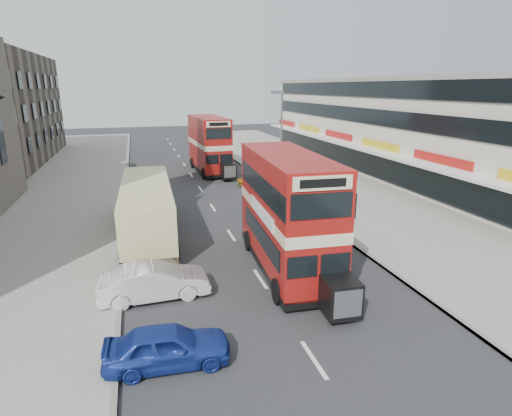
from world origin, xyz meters
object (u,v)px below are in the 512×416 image
object	(u,v)px
street_lamp	(281,133)
coach	(147,207)
bus_main	(288,213)
bus_second	(209,144)
car_left_front	(154,282)
pedestrian_near	(331,193)
car_right_b	(263,178)
car_left_near	(168,346)
car_right_a	(282,194)
cyclist	(242,178)

from	to	relation	value
street_lamp	coach	size ratio (longest dim) A/B	0.74
coach	bus_main	bearing A→B (deg)	-46.14
bus_second	car_left_front	bearing A→B (deg)	72.21
car_left_front	pedestrian_near	bearing A→B (deg)	-52.80
bus_second	car_right_b	xyz separation A→B (m)	(3.49, -7.11, -2.18)
bus_second	car_right_b	bearing A→B (deg)	113.29
car_left_near	car_right_a	xyz separation A→B (m)	(9.86, 17.05, -0.05)
bus_second	car_left_near	xyz separation A→B (m)	(-6.60, -29.94, -2.16)
street_lamp	pedestrian_near	xyz separation A→B (m)	(1.93, -5.78, -3.81)
car_left_near	cyclist	distance (m)	24.41
car_left_near	car_right_b	world-z (taller)	car_left_near
car_left_front	bus_second	bearing A→B (deg)	-16.74
pedestrian_near	car_left_near	bearing A→B (deg)	25.38
street_lamp	bus_second	world-z (taller)	street_lamp
street_lamp	pedestrian_near	world-z (taller)	street_lamp
pedestrian_near	cyclist	world-z (taller)	cyclist
car_right_a	cyclist	world-z (taller)	cyclist
pedestrian_near	cyclist	xyz separation A→B (m)	(-4.72, 7.83, -0.30)
bus_second	pedestrian_near	world-z (taller)	bus_second
bus_second	pedestrian_near	size ratio (longest dim) A/B	5.95
bus_main	bus_second	distance (m)	24.26
car_right_b	pedestrian_near	xyz separation A→B (m)	(2.87, -7.68, 0.33)
coach	car_left_near	xyz separation A→B (m)	(0.15, -12.45, -1.03)
cyclist	car_right_a	bearing A→B (deg)	-75.26
coach	car_right_a	bearing A→B (deg)	26.07
bus_second	pedestrian_near	distance (m)	16.21
cyclist	bus_main	bearing A→B (deg)	-97.73
car_right_b	pedestrian_near	size ratio (longest dim) A/B	2.81
coach	pedestrian_near	xyz separation A→B (m)	(13.11, 2.69, -0.72)
car_left_front	pedestrian_near	distance (m)	16.92
bus_main	cyclist	world-z (taller)	bus_main
car_left_front	car_right_a	size ratio (longest dim) A/B	1.06
car_left_near	pedestrian_near	size ratio (longest dim) A/B	2.38
bus_main	bus_second	world-z (taller)	bus_second
car_left_near	car_right_a	bearing A→B (deg)	-26.80
car_right_b	car_left_front	bearing A→B (deg)	-32.55
car_right_b	cyclist	distance (m)	1.86
bus_main	car_left_front	size ratio (longest dim) A/B	2.21
pedestrian_near	bus_main	bearing A→B (deg)	29.75
bus_second	coach	size ratio (longest dim) A/B	0.90
bus_main	cyclist	bearing A→B (deg)	-93.76
coach	car_left_near	world-z (taller)	coach
bus_main	car_right_b	distance (m)	17.75
street_lamp	car_right_a	distance (m)	5.82
coach	car_left_near	distance (m)	12.50
bus_main	car_right_b	bearing A→B (deg)	-99.81
street_lamp	car_left_near	bearing A→B (deg)	-117.78
bus_second	cyclist	size ratio (longest dim) A/B	4.88
bus_main	coach	xyz separation A→B (m)	(-6.19, 6.77, -1.13)
car_right_b	coach	bearing A→B (deg)	-47.90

